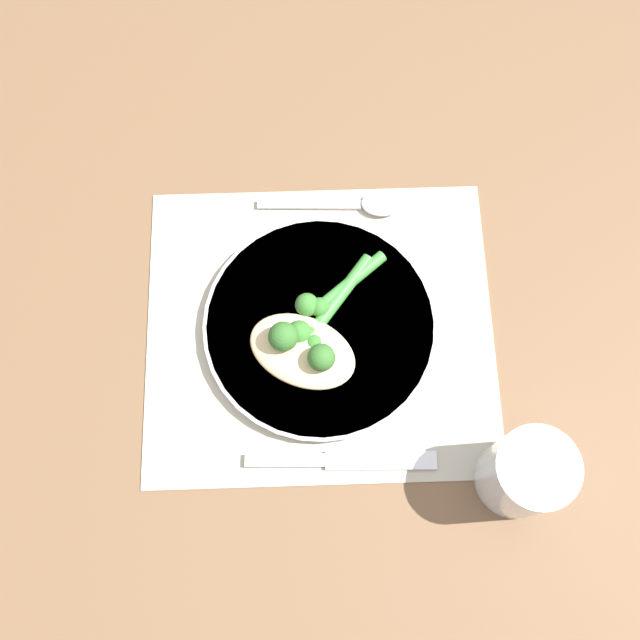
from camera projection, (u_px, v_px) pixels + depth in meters
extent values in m
plane|color=brown|center=(320.00, 329.00, 0.86)|extent=(3.00, 3.00, 0.00)
cube|color=#B2A893|center=(320.00, 328.00, 0.86)|extent=(0.40, 0.36, 0.00)
cylinder|color=white|center=(320.00, 326.00, 0.85)|extent=(0.26, 0.26, 0.01)
cylinder|color=silver|center=(320.00, 325.00, 0.85)|extent=(0.27, 0.27, 0.01)
ellipsoid|color=#DBBC89|center=(302.00, 351.00, 0.83)|extent=(0.14, 0.12, 0.02)
sphere|color=#336628|center=(283.00, 337.00, 0.81)|extent=(0.03, 0.03, 0.03)
sphere|color=#336628|center=(322.00, 357.00, 0.80)|extent=(0.03, 0.03, 0.03)
cylinder|color=#3D8E38|center=(340.00, 296.00, 0.85)|extent=(0.08, 0.10, 0.01)
sphere|color=#38752D|center=(311.00, 334.00, 0.83)|extent=(0.02, 0.02, 0.02)
sphere|color=#38752D|center=(299.00, 333.00, 0.83)|extent=(0.03, 0.03, 0.03)
sphere|color=#38752D|center=(314.00, 344.00, 0.83)|extent=(0.02, 0.02, 0.02)
cylinder|color=#3D8E38|center=(351.00, 282.00, 0.86)|extent=(0.09, 0.07, 0.01)
sphere|color=#38752D|center=(318.00, 307.00, 0.84)|extent=(0.02, 0.02, 0.02)
sphere|color=#38752D|center=(307.00, 305.00, 0.84)|extent=(0.03, 0.03, 0.03)
cube|color=silver|center=(381.00, 460.00, 0.81)|extent=(0.12, 0.02, 0.00)
cube|color=#B3B3B8|center=(285.00, 460.00, 0.81)|extent=(0.09, 0.02, 0.01)
cube|color=silver|center=(309.00, 204.00, 0.91)|extent=(0.13, 0.02, 0.00)
ellipsoid|color=silver|center=(381.00, 203.00, 0.90)|extent=(0.05, 0.04, 0.01)
cylinder|color=silver|center=(525.00, 474.00, 0.76)|extent=(0.08, 0.08, 0.11)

